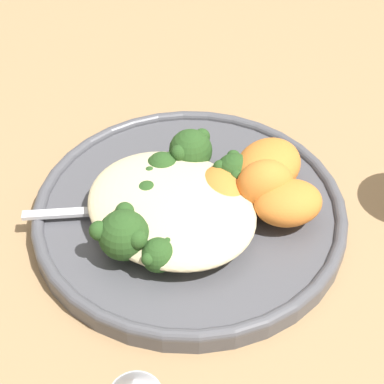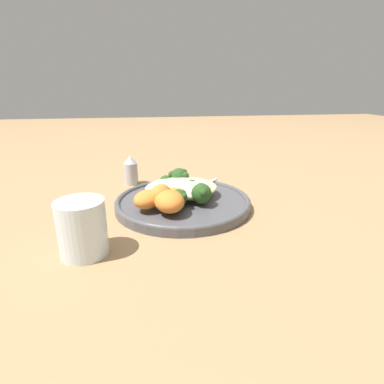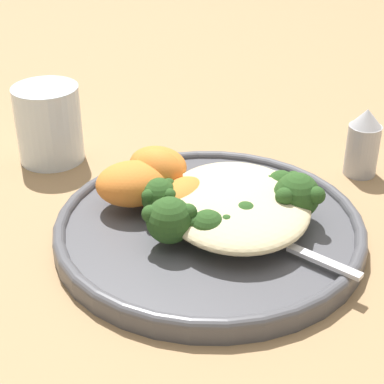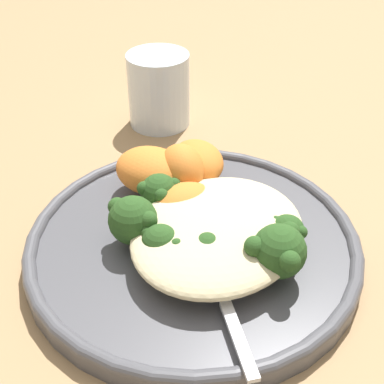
{
  "view_description": "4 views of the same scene",
  "coord_description": "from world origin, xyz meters",
  "px_view_note": "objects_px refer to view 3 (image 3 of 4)",
  "views": [
    {
      "loc": [
        -0.3,
        0.3,
        0.44
      ],
      "look_at": [
        -0.03,
        0.0,
        0.06
      ],
      "focal_mm": 60.0,
      "sensor_mm": 36.0,
      "label": 1
    },
    {
      "loc": [
        -0.09,
        -0.61,
        0.25
      ],
      "look_at": [
        0.0,
        -0.02,
        0.04
      ],
      "focal_mm": 28.0,
      "sensor_mm": 36.0,
      "label": 2
    },
    {
      "loc": [
        0.49,
        -0.06,
        0.35
      ],
      "look_at": [
        -0.03,
        -0.03,
        0.04
      ],
      "focal_mm": 60.0,
      "sensor_mm": 36.0,
      "label": 3
    },
    {
      "loc": [
        0.28,
        0.18,
        0.33
      ],
      "look_at": [
        -0.02,
        -0.02,
        0.06
      ],
      "focal_mm": 50.0,
      "sensor_mm": 36.0,
      "label": 4
    }
  ],
  "objects_px": {
    "water_glass": "(49,124)",
    "salt_shaker": "(363,143)",
    "sweet_potato_chunk_0": "(133,183)",
    "sweet_potato_chunk_1": "(185,195)",
    "broccoli_stalk_5": "(266,188)",
    "broccoli_stalk_1": "(178,216)",
    "sweet_potato_chunk_3": "(158,173)",
    "quinoa_mound": "(236,204)",
    "broccoli_stalk_2": "(210,218)",
    "broccoli_stalk_3": "(238,213)",
    "spoon": "(277,240)",
    "broccoli_stalk_4": "(286,196)",
    "plate": "(209,228)",
    "sweet_potato_chunk_2": "(158,165)",
    "broccoli_stalk_0": "(167,196)"
  },
  "relations": [
    {
      "from": "water_glass",
      "to": "salt_shaker",
      "type": "distance_m",
      "value": 0.35
    },
    {
      "from": "sweet_potato_chunk_0",
      "to": "sweet_potato_chunk_1",
      "type": "distance_m",
      "value": 0.05
    },
    {
      "from": "broccoli_stalk_5",
      "to": "salt_shaker",
      "type": "distance_m",
      "value": 0.15
    },
    {
      "from": "broccoli_stalk_1",
      "to": "sweet_potato_chunk_3",
      "type": "relative_size",
      "value": 2.14
    },
    {
      "from": "quinoa_mound",
      "to": "sweet_potato_chunk_1",
      "type": "height_order",
      "value": "same"
    },
    {
      "from": "broccoli_stalk_2",
      "to": "sweet_potato_chunk_0",
      "type": "xyz_separation_m",
      "value": [
        -0.05,
        -0.07,
        0.01
      ]
    },
    {
      "from": "water_glass",
      "to": "sweet_potato_chunk_1",
      "type": "bearing_deg",
      "value": 42.57
    },
    {
      "from": "broccoli_stalk_3",
      "to": "spoon",
      "type": "relative_size",
      "value": 0.96
    },
    {
      "from": "broccoli_stalk_3",
      "to": "broccoli_stalk_5",
      "type": "relative_size",
      "value": 0.82
    },
    {
      "from": "broccoli_stalk_1",
      "to": "broccoli_stalk_4",
      "type": "height_order",
      "value": "broccoli_stalk_4"
    },
    {
      "from": "plate",
      "to": "sweet_potato_chunk_2",
      "type": "distance_m",
      "value": 0.09
    },
    {
      "from": "sweet_potato_chunk_0",
      "to": "water_glass",
      "type": "relative_size",
      "value": 0.8
    },
    {
      "from": "broccoli_stalk_4",
      "to": "broccoli_stalk_0",
      "type": "bearing_deg",
      "value": -164.13
    },
    {
      "from": "quinoa_mound",
      "to": "spoon",
      "type": "height_order",
      "value": "quinoa_mound"
    },
    {
      "from": "plate",
      "to": "broccoli_stalk_2",
      "type": "xyz_separation_m",
      "value": [
        0.02,
        -0.0,
        0.02
      ]
    },
    {
      "from": "broccoli_stalk_0",
      "to": "water_glass",
      "type": "distance_m",
      "value": 0.21
    },
    {
      "from": "broccoli_stalk_3",
      "to": "water_glass",
      "type": "height_order",
      "value": "water_glass"
    },
    {
      "from": "plate",
      "to": "broccoli_stalk_2",
      "type": "distance_m",
      "value": 0.03
    },
    {
      "from": "broccoli_stalk_4",
      "to": "spoon",
      "type": "height_order",
      "value": "broccoli_stalk_4"
    },
    {
      "from": "water_glass",
      "to": "broccoli_stalk_1",
      "type": "bearing_deg",
      "value": 34.3
    },
    {
      "from": "sweet_potato_chunk_3",
      "to": "water_glass",
      "type": "bearing_deg",
      "value": -136.48
    },
    {
      "from": "broccoli_stalk_1",
      "to": "water_glass",
      "type": "xyz_separation_m",
      "value": [
        -0.2,
        -0.14,
        0.0
      ]
    },
    {
      "from": "sweet_potato_chunk_2",
      "to": "spoon",
      "type": "distance_m",
      "value": 0.16
    },
    {
      "from": "sweet_potato_chunk_0",
      "to": "salt_shaker",
      "type": "relative_size",
      "value": 0.92
    },
    {
      "from": "broccoli_stalk_2",
      "to": "broccoli_stalk_3",
      "type": "bearing_deg",
      "value": 115.92
    },
    {
      "from": "sweet_potato_chunk_3",
      "to": "spoon",
      "type": "relative_size",
      "value": 0.54
    },
    {
      "from": "sweet_potato_chunk_0",
      "to": "plate",
      "type": "bearing_deg",
      "value": 63.58
    },
    {
      "from": "broccoli_stalk_0",
      "to": "spoon",
      "type": "relative_size",
      "value": 0.94
    },
    {
      "from": "plate",
      "to": "broccoli_stalk_4",
      "type": "relative_size",
      "value": 2.53
    },
    {
      "from": "sweet_potato_chunk_3",
      "to": "salt_shaker",
      "type": "height_order",
      "value": "salt_shaker"
    },
    {
      "from": "broccoli_stalk_2",
      "to": "sweet_potato_chunk_2",
      "type": "bearing_deg",
      "value": -145.48
    },
    {
      "from": "sweet_potato_chunk_2",
      "to": "plate",
      "type": "bearing_deg",
      "value": 30.88
    },
    {
      "from": "sweet_potato_chunk_0",
      "to": "broccoli_stalk_1",
      "type": "bearing_deg",
      "value": 34.62
    },
    {
      "from": "spoon",
      "to": "water_glass",
      "type": "xyz_separation_m",
      "value": [
        -0.22,
        -0.22,
        0.02
      ]
    },
    {
      "from": "broccoli_stalk_3",
      "to": "salt_shaker",
      "type": "height_order",
      "value": "salt_shaker"
    },
    {
      "from": "broccoli_stalk_0",
      "to": "broccoli_stalk_5",
      "type": "xyz_separation_m",
      "value": [
        -0.01,
        0.1,
        -0.0
      ]
    },
    {
      "from": "broccoli_stalk_0",
      "to": "sweet_potato_chunk_3",
      "type": "distance_m",
      "value": 0.03
    },
    {
      "from": "sweet_potato_chunk_2",
      "to": "water_glass",
      "type": "height_order",
      "value": "water_glass"
    },
    {
      "from": "spoon",
      "to": "water_glass",
      "type": "height_order",
      "value": "water_glass"
    },
    {
      "from": "broccoli_stalk_1",
      "to": "sweet_potato_chunk_1",
      "type": "bearing_deg",
      "value": -157.02
    },
    {
      "from": "broccoli_stalk_4",
      "to": "sweet_potato_chunk_2",
      "type": "distance_m",
      "value": 0.14
    },
    {
      "from": "broccoli_stalk_5",
      "to": "sweet_potato_chunk_3",
      "type": "xyz_separation_m",
      "value": [
        -0.02,
        -0.1,
        0.01
      ]
    },
    {
      "from": "water_glass",
      "to": "broccoli_stalk_4",
      "type": "bearing_deg",
      "value": 53.82
    },
    {
      "from": "broccoli_stalk_5",
      "to": "sweet_potato_chunk_2",
      "type": "xyz_separation_m",
      "value": [
        -0.05,
        -0.1,
        0.01
      ]
    },
    {
      "from": "plate",
      "to": "broccoli_stalk_3",
      "type": "relative_size",
      "value": 3.2
    },
    {
      "from": "broccoli_stalk_5",
      "to": "sweet_potato_chunk_1",
      "type": "relative_size",
      "value": 2.0
    },
    {
      "from": "spoon",
      "to": "sweet_potato_chunk_3",
      "type": "bearing_deg",
      "value": -179.9
    },
    {
      "from": "broccoli_stalk_1",
      "to": "plate",
      "type": "bearing_deg",
      "value": 161.62
    },
    {
      "from": "sweet_potato_chunk_0",
      "to": "water_glass",
      "type": "bearing_deg",
      "value": -145.83
    },
    {
      "from": "sweet_potato_chunk_1",
      "to": "salt_shaker",
      "type": "relative_size",
      "value": 0.71
    }
  ]
}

